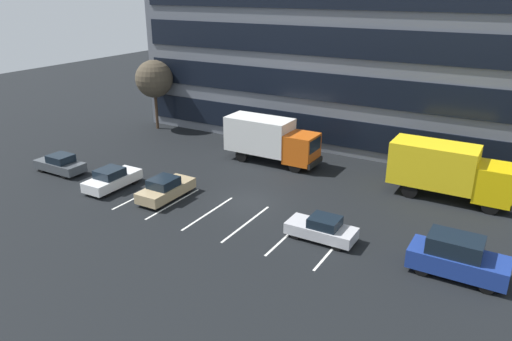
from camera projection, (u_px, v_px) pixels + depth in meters
name	position (u px, v px, depth m)	size (l,w,h in m)	color
ground_plane	(250.00, 202.00, 32.01)	(120.00, 120.00, 0.00)	black
office_building	(355.00, 16.00, 42.59)	(37.75, 12.32, 21.60)	slate
lot_markings	(227.00, 218.00, 29.79)	(14.14, 5.40, 0.01)	silver
box_truck_orange	(270.00, 138.00, 38.50)	(7.65, 2.53, 3.55)	#D85914
box_truck_yellow_all	(449.00, 169.00, 31.85)	(7.91, 2.62, 3.67)	yellow
suv_navy	(457.00, 257.00, 23.61)	(4.62, 1.96, 2.09)	navy
sedan_charcoal	(60.00, 164.00, 36.79)	(4.03, 1.69, 1.44)	#474C51
sedan_white	(112.00, 179.00, 33.93)	(1.75, 4.18, 1.50)	white
sedan_tan	(166.00, 189.00, 32.27)	(1.77, 4.24, 1.52)	tan
sedan_silver	(322.00, 229.00, 27.09)	(3.90, 1.63, 1.40)	silver
bare_tree	(154.00, 79.00, 46.62)	(3.59, 3.59, 6.74)	#473323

